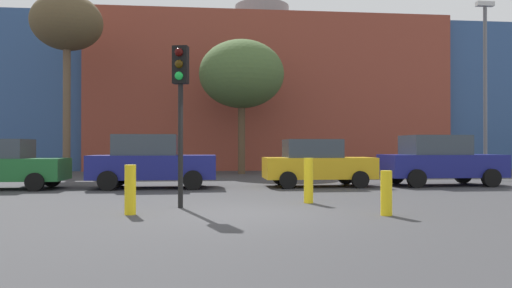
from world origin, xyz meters
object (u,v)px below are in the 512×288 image
object	(u,v)px
parked_car_3	(317,163)
parked_car_2	(152,161)
bare_tree_1	(67,24)
traffic_light_island	(180,89)
parked_car_4	(439,161)
bollard_yellow_1	(309,180)
bollard_yellow_2	(130,190)
street_lamp	(485,79)
parked_car_1	(3,164)
bollard_yellow_0	(386,193)
bare_tree_0	(242,75)

from	to	relation	value
parked_car_3	parked_car_2	bearing A→B (deg)	-180.00
parked_car_3	bare_tree_1	bearing A→B (deg)	144.58
parked_car_2	traffic_light_island	xyz separation A→B (m)	(1.32, -5.70, 1.90)
parked_car_2	parked_car_3	xyz separation A→B (m)	(5.97, 0.00, -0.08)
parked_car_4	parked_car_3	bearing A→B (deg)	180.00
traffic_light_island	bollard_yellow_1	size ratio (longest dim) A/B	3.31
parked_car_3	bollard_yellow_2	world-z (taller)	parked_car_3
parked_car_3	bollard_yellow_1	distance (m)	5.22
bare_tree_1	street_lamp	bearing A→B (deg)	-14.51
parked_car_2	bollard_yellow_2	world-z (taller)	parked_car_2
parked_car_1	bollard_yellow_2	xyz separation A→B (m)	(5.33, -6.70, -0.32)
parked_car_4	bollard_yellow_1	bearing A→B (deg)	-140.62
parked_car_3	traffic_light_island	bearing A→B (deg)	-129.23
bollard_yellow_2	bare_tree_1	bearing A→B (deg)	110.57
parked_car_1	parked_car_4	world-z (taller)	parked_car_4
parked_car_2	street_lamp	xyz separation A→B (m)	(14.31, 2.88, 3.56)
parked_car_3	bollard_yellow_0	xyz separation A→B (m)	(-0.23, -7.40, -0.39)
parked_car_2	bollard_yellow_2	xyz separation A→B (m)	(0.31, -6.70, -0.40)
traffic_light_island	bare_tree_0	world-z (taller)	bare_tree_0
parked_car_1	bare_tree_0	world-z (taller)	bare_tree_0
bare_tree_1	street_lamp	distance (m)	20.39
parked_car_2	street_lamp	distance (m)	15.03
bollard_yellow_0	street_lamp	distance (m)	13.98
parked_car_1	parked_car_4	bearing A→B (deg)	-0.00
traffic_light_island	bare_tree_1	distance (m)	15.86
bollard_yellow_2	street_lamp	bearing A→B (deg)	34.39
parked_car_3	traffic_light_island	distance (m)	7.62
bare_tree_0	parked_car_4	bearing A→B (deg)	-51.07
street_lamp	parked_car_2	bearing A→B (deg)	-168.61
parked_car_4	bare_tree_0	xyz separation A→B (m)	(-6.88, 8.52, 4.44)
bollard_yellow_1	street_lamp	bearing A→B (deg)	39.06
parked_car_4	bare_tree_1	distance (m)	18.99
bare_tree_0	bollard_yellow_2	world-z (taller)	bare_tree_0
bollard_yellow_0	parked_car_4	bearing A→B (deg)	56.21
parked_car_2	bollard_yellow_0	bearing A→B (deg)	-52.21
parked_car_4	street_lamp	bearing A→B (deg)	38.50
bollard_yellow_2	street_lamp	distance (m)	17.43
bare_tree_0	street_lamp	size ratio (longest dim) A/B	0.91
bare_tree_0	bare_tree_1	bearing A→B (deg)	-176.25
bollard_yellow_0	bollard_yellow_2	xyz separation A→B (m)	(-5.43, 0.70, 0.06)
parked_car_1	bollard_yellow_1	bearing A→B (deg)	-27.62
bare_tree_0	bollard_yellow_2	size ratio (longest dim) A/B	6.78
parked_car_1	parked_car_4	size ratio (longest dim) A/B	0.91
parked_car_2	parked_car_4	distance (m)	10.69
parked_car_1	bollard_yellow_0	size ratio (longest dim) A/B	4.19
parked_car_1	bollard_yellow_2	size ratio (longest dim) A/B	3.72
parked_car_2	bare_tree_0	bearing A→B (deg)	65.90
bollard_yellow_0	bollard_yellow_2	bearing A→B (deg)	172.68
traffic_light_island	parked_car_2	bearing A→B (deg)	-153.31
parked_car_2	parked_car_3	bearing A→B (deg)	0.00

